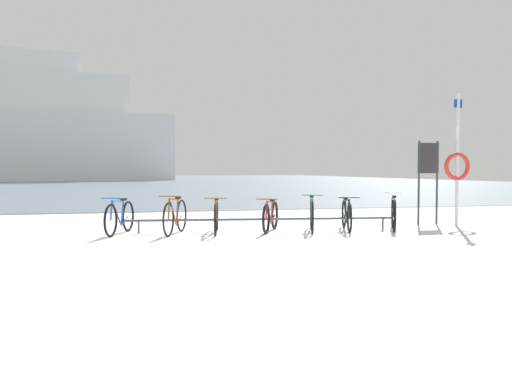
{
  "coord_description": "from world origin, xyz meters",
  "views": [
    {
      "loc": [
        -1.86,
        -7.42,
        1.35
      ],
      "look_at": [
        1.59,
        6.88,
        0.74
      ],
      "focal_mm": 37.62,
      "sensor_mm": 36.0,
      "label": 1
    }
  ],
  "objects_px": {
    "bicycle_0": "(120,217)",
    "bicycle_5": "(347,215)",
    "bicycle_2": "(216,217)",
    "ferry_ship": "(9,127)",
    "rescue_post": "(457,162)",
    "info_sign": "(428,168)",
    "bicycle_1": "(175,216)",
    "bicycle_4": "(312,214)",
    "bicycle_6": "(394,213)",
    "bicycle_3": "(271,216)"
  },
  "relations": [
    {
      "from": "bicycle_0",
      "to": "bicycle_5",
      "type": "relative_size",
      "value": 0.98
    },
    {
      "from": "bicycle_2",
      "to": "ferry_ship",
      "type": "height_order",
      "value": "ferry_ship"
    },
    {
      "from": "rescue_post",
      "to": "ferry_ship",
      "type": "relative_size",
      "value": 0.08
    },
    {
      "from": "info_sign",
      "to": "ferry_ship",
      "type": "bearing_deg",
      "value": 109.84
    },
    {
      "from": "bicycle_0",
      "to": "ferry_ship",
      "type": "height_order",
      "value": "ferry_ship"
    },
    {
      "from": "bicycle_0",
      "to": "bicycle_5",
      "type": "bearing_deg",
      "value": -5.55
    },
    {
      "from": "bicycle_1",
      "to": "bicycle_4",
      "type": "height_order",
      "value": "bicycle_4"
    },
    {
      "from": "info_sign",
      "to": "ferry_ship",
      "type": "relative_size",
      "value": 0.05
    },
    {
      "from": "bicycle_4",
      "to": "ferry_ship",
      "type": "xyz_separation_m",
      "value": [
        -17.73,
        59.05,
        6.08
      ]
    },
    {
      "from": "bicycle_5",
      "to": "bicycle_6",
      "type": "distance_m",
      "value": 1.09
    },
    {
      "from": "bicycle_3",
      "to": "bicycle_5",
      "type": "xyz_separation_m",
      "value": [
        1.69,
        -0.21,
        0.01
      ]
    },
    {
      "from": "info_sign",
      "to": "ferry_ship",
      "type": "xyz_separation_m",
      "value": [
        -21.03,
        58.27,
        5.05
      ]
    },
    {
      "from": "bicycle_5",
      "to": "bicycle_1",
      "type": "bearing_deg",
      "value": 176.59
    },
    {
      "from": "bicycle_0",
      "to": "bicycle_3",
      "type": "relative_size",
      "value": 1.09
    },
    {
      "from": "bicycle_0",
      "to": "bicycle_2",
      "type": "bearing_deg",
      "value": -7.73
    },
    {
      "from": "bicycle_4",
      "to": "bicycle_5",
      "type": "height_order",
      "value": "bicycle_4"
    },
    {
      "from": "bicycle_3",
      "to": "bicycle_1",
      "type": "bearing_deg",
      "value": 179.62
    },
    {
      "from": "bicycle_1",
      "to": "bicycle_3",
      "type": "bearing_deg",
      "value": -0.38
    },
    {
      "from": "bicycle_0",
      "to": "ferry_ship",
      "type": "bearing_deg",
      "value": 103.11
    },
    {
      "from": "bicycle_1",
      "to": "rescue_post",
      "type": "xyz_separation_m",
      "value": [
        6.73,
        0.09,
        1.15
      ]
    },
    {
      "from": "bicycle_2",
      "to": "bicycle_6",
      "type": "height_order",
      "value": "bicycle_6"
    },
    {
      "from": "bicycle_4",
      "to": "ferry_ship",
      "type": "height_order",
      "value": "ferry_ship"
    },
    {
      "from": "bicycle_1",
      "to": "info_sign",
      "type": "distance_m",
      "value": 6.36
    },
    {
      "from": "bicycle_0",
      "to": "bicycle_2",
      "type": "xyz_separation_m",
      "value": [
        2.0,
        -0.27,
        -0.0
      ]
    },
    {
      "from": "bicycle_0",
      "to": "bicycle_4",
      "type": "distance_m",
      "value": 4.11
    },
    {
      "from": "bicycle_3",
      "to": "ferry_ship",
      "type": "distance_m",
      "value": 61.53
    },
    {
      "from": "bicycle_1",
      "to": "bicycle_6",
      "type": "bearing_deg",
      "value": -3.99
    },
    {
      "from": "bicycle_4",
      "to": "bicycle_6",
      "type": "relative_size",
      "value": 1.07
    },
    {
      "from": "bicycle_4",
      "to": "ferry_ship",
      "type": "relative_size",
      "value": 0.04
    },
    {
      "from": "bicycle_6",
      "to": "bicycle_3",
      "type": "bearing_deg",
      "value": 173.34
    },
    {
      "from": "bicycle_6",
      "to": "rescue_post",
      "type": "height_order",
      "value": "rescue_post"
    },
    {
      "from": "bicycle_4",
      "to": "rescue_post",
      "type": "xyz_separation_m",
      "value": [
        3.78,
        0.29,
        1.15
      ]
    },
    {
      "from": "bicycle_2",
      "to": "bicycle_5",
      "type": "height_order",
      "value": "bicycle_2"
    },
    {
      "from": "rescue_post",
      "to": "bicycle_6",
      "type": "bearing_deg",
      "value": -167.22
    },
    {
      "from": "bicycle_3",
      "to": "bicycle_4",
      "type": "bearing_deg",
      "value": -11.68
    },
    {
      "from": "ferry_ship",
      "to": "bicycle_2",
      "type": "bearing_deg",
      "value": -75.12
    },
    {
      "from": "ferry_ship",
      "to": "bicycle_3",
      "type": "bearing_deg",
      "value": -74.03
    },
    {
      "from": "info_sign",
      "to": "bicycle_4",
      "type": "bearing_deg",
      "value": -166.81
    },
    {
      "from": "bicycle_6",
      "to": "ferry_ship",
      "type": "bearing_deg",
      "value": 108.34
    },
    {
      "from": "bicycle_4",
      "to": "bicycle_0",
      "type": "bearing_deg",
      "value": 173.74
    },
    {
      "from": "bicycle_1",
      "to": "bicycle_5",
      "type": "height_order",
      "value": "bicycle_1"
    },
    {
      "from": "bicycle_4",
      "to": "bicycle_2",
      "type": "bearing_deg",
      "value": 175.16
    },
    {
      "from": "bicycle_3",
      "to": "ferry_ship",
      "type": "height_order",
      "value": "ferry_ship"
    },
    {
      "from": "info_sign",
      "to": "bicycle_3",
      "type": "bearing_deg",
      "value": -171.99
    },
    {
      "from": "bicycle_1",
      "to": "bicycle_6",
      "type": "relative_size",
      "value": 1.02
    },
    {
      "from": "bicycle_5",
      "to": "info_sign",
      "type": "bearing_deg",
      "value": 17.8
    },
    {
      "from": "bicycle_4",
      "to": "rescue_post",
      "type": "bearing_deg",
      "value": 4.35
    },
    {
      "from": "bicycle_0",
      "to": "bicycle_3",
      "type": "height_order",
      "value": "bicycle_0"
    },
    {
      "from": "bicycle_6",
      "to": "rescue_post",
      "type": "bearing_deg",
      "value": 12.78
    },
    {
      "from": "bicycle_0",
      "to": "rescue_post",
      "type": "height_order",
      "value": "rescue_post"
    }
  ]
}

